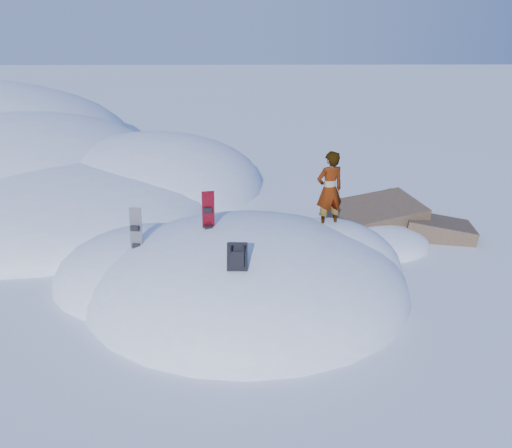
{
  "coord_description": "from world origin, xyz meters",
  "views": [
    {
      "loc": [
        0.06,
        -9.58,
        5.49
      ],
      "look_at": [
        0.18,
        0.3,
        1.45
      ],
      "focal_mm": 35.0,
      "sensor_mm": 36.0,
      "label": 1
    }
  ],
  "objects_px": {
    "backpack": "(237,257)",
    "person": "(329,190)",
    "snowboard_red": "(208,220)",
    "snowboard_dark": "(136,239)"
  },
  "relations": [
    {
      "from": "snowboard_red",
      "to": "snowboard_dark",
      "type": "distance_m",
      "value": 1.55
    },
    {
      "from": "snowboard_red",
      "to": "snowboard_dark",
      "type": "bearing_deg",
      "value": 174.32
    },
    {
      "from": "backpack",
      "to": "person",
      "type": "relative_size",
      "value": 0.34
    },
    {
      "from": "person",
      "to": "snowboard_red",
      "type": "bearing_deg",
      "value": -3.35
    },
    {
      "from": "snowboard_red",
      "to": "person",
      "type": "distance_m",
      "value": 2.79
    },
    {
      "from": "backpack",
      "to": "snowboard_red",
      "type": "bearing_deg",
      "value": 113.89
    },
    {
      "from": "backpack",
      "to": "person",
      "type": "height_order",
      "value": "person"
    },
    {
      "from": "snowboard_red",
      "to": "backpack",
      "type": "xyz_separation_m",
      "value": [
        0.64,
        -1.57,
        -0.09
      ]
    },
    {
      "from": "snowboard_dark",
      "to": "backpack",
      "type": "bearing_deg",
      "value": -28.6
    },
    {
      "from": "snowboard_red",
      "to": "backpack",
      "type": "relative_size",
      "value": 2.26
    }
  ]
}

